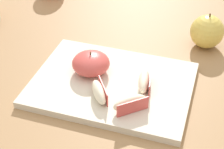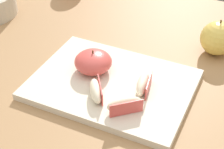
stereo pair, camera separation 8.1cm
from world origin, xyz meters
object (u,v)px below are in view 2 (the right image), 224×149
at_px(apple_half_skin_up, 93,62).
at_px(apple_wedge_front, 125,104).
at_px(cutting_board, 112,84).
at_px(apple_wedge_back, 95,90).
at_px(whole_apple_golden, 218,38).
at_px(apple_wedge_near_knife, 143,84).

relative_size(apple_half_skin_up, apple_wedge_front, 1.22).
xyz_separation_m(cutting_board, apple_wedge_front, (0.06, -0.07, 0.02)).
xyz_separation_m(apple_wedge_back, whole_apple_golden, (0.19, 0.30, 0.01)).
height_order(cutting_board, apple_wedge_near_knife, apple_wedge_near_knife).
height_order(apple_half_skin_up, apple_wedge_back, apple_half_skin_up).
xyz_separation_m(cutting_board, apple_half_skin_up, (-0.06, 0.02, 0.03)).
bearing_deg(whole_apple_golden, apple_half_skin_up, -137.46).
height_order(apple_wedge_near_knife, apple_wedge_back, same).
height_order(apple_wedge_front, whole_apple_golden, whole_apple_golden).
height_order(apple_wedge_front, apple_wedge_back, same).
relative_size(cutting_board, whole_apple_golden, 3.74).
relative_size(cutting_board, apple_wedge_front, 4.94).
bearing_deg(apple_half_skin_up, apple_wedge_back, -61.04).
distance_m(apple_wedge_front, whole_apple_golden, 0.33).
relative_size(apple_wedge_back, whole_apple_golden, 0.79).
relative_size(apple_wedge_front, apple_wedge_back, 0.96).
height_order(apple_half_skin_up, apple_wedge_front, apple_half_skin_up).
bearing_deg(apple_wedge_front, whole_apple_golden, 69.39).
distance_m(apple_wedge_near_knife, apple_wedge_back, 0.11).
relative_size(apple_wedge_near_knife, apple_wedge_back, 1.03).
bearing_deg(cutting_board, apple_wedge_front, -49.88).
xyz_separation_m(apple_wedge_front, apple_wedge_near_knife, (0.01, 0.08, 0.00)).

